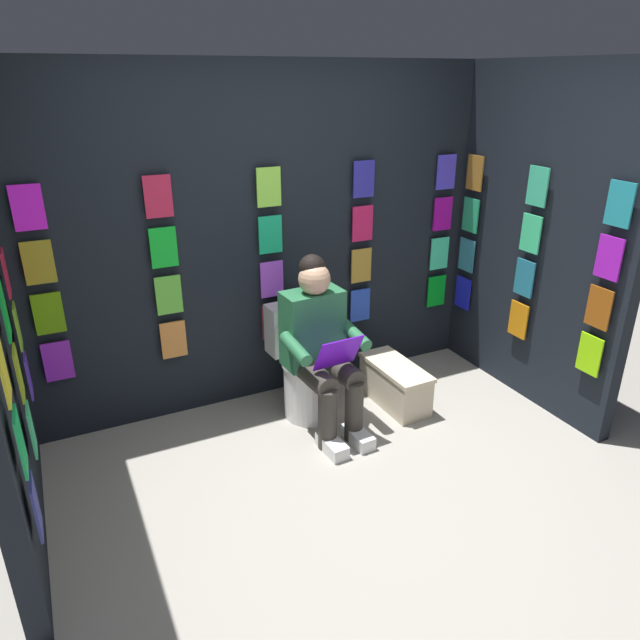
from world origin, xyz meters
The scene contains 6 objects.
ground_plane centered at (0.00, 0.00, 0.00)m, with size 30.00×30.00×0.00m, color #9E998E.
display_wall_back centered at (0.00, -1.65, 1.17)m, with size 3.42×0.14×2.35m.
display_wall_left centered at (-1.71, -0.80, 1.17)m, with size 0.14×1.60×2.35m.
toilet centered at (-0.11, -1.24, 0.33)m, with size 0.41×0.56×0.77m.
person_reading centered at (-0.12, -1.01, 0.60)m, with size 0.54×0.70×1.19m.
comic_longbox_near centered at (-0.73, -1.03, 0.16)m, with size 0.28×0.62×0.31m.
Camera 1 is at (1.41, 2.09, 2.25)m, focal length 32.72 mm.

